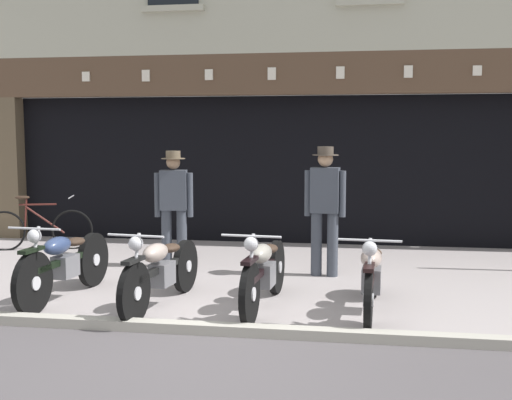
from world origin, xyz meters
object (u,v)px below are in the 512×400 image
(motorcycle_left, at_px, (64,262))
(motorcycle_center_right, at_px, (371,275))
(advert_board_near, at_px, (193,150))
(salesman_left, at_px, (174,203))
(leaning_bicycle, at_px, (38,228))
(motorcycle_center_left, at_px, (161,270))
(shopkeeper_center, at_px, (325,204))
(motorcycle_center, at_px, (264,270))

(motorcycle_left, height_order, motorcycle_center_right, motorcycle_left)
(motorcycle_center_right, distance_m, advert_board_near, 5.47)
(salesman_left, height_order, leaning_bicycle, salesman_left)
(motorcycle_center_left, height_order, advert_board_near, advert_board_near)
(motorcycle_left, bearing_deg, advert_board_near, -90.62)
(salesman_left, xyz_separation_m, shopkeeper_center, (2.19, -0.25, 0.05))
(motorcycle_center, relative_size, advert_board_near, 2.16)
(shopkeeper_center, relative_size, advert_board_near, 1.93)
(shopkeeper_center, distance_m, advert_board_near, 3.70)
(salesman_left, distance_m, leaning_bicycle, 2.87)
(motorcycle_left, bearing_deg, motorcycle_center_left, 178.58)
(advert_board_near, height_order, leaning_bicycle, advert_board_near)
(motorcycle_center_right, bearing_deg, advert_board_near, -50.58)
(motorcycle_center, distance_m, leaning_bicycle, 5.16)
(motorcycle_center_left, bearing_deg, motorcycle_left, 0.37)
(shopkeeper_center, bearing_deg, motorcycle_center, 76.78)
(shopkeeper_center, bearing_deg, motorcycle_left, 35.75)
(motorcycle_left, xyz_separation_m, leaning_bicycle, (-1.89, 2.93, -0.07))
(motorcycle_center_left, xyz_separation_m, advert_board_near, (-0.79, 4.47, 1.22))
(leaning_bicycle, bearing_deg, motorcycle_center, 38.95)
(motorcycle_left, height_order, salesman_left, salesman_left)
(motorcycle_center_left, xyz_separation_m, shopkeeper_center, (1.73, 1.84, 0.56))
(motorcycle_left, relative_size, motorcycle_center_left, 0.99)
(motorcycle_center_left, xyz_separation_m, motorcycle_center, (1.14, 0.12, 0.00))
(motorcycle_center, height_order, salesman_left, salesman_left)
(motorcycle_center, height_order, motorcycle_center_right, motorcycle_center)
(motorcycle_center_right, height_order, leaning_bicycle, leaning_bicycle)
(salesman_left, bearing_deg, advert_board_near, -90.57)
(motorcycle_center, distance_m, salesman_left, 2.59)
(motorcycle_center_right, xyz_separation_m, leaning_bicycle, (-5.41, 2.93, -0.05))
(motorcycle_left, distance_m, motorcycle_center_right, 3.52)
(motorcycle_center, bearing_deg, advert_board_near, -61.42)
(motorcycle_center_right, xyz_separation_m, salesman_left, (-2.77, 1.96, 0.52))
(motorcycle_left, relative_size, salesman_left, 1.18)
(advert_board_near, bearing_deg, motorcycle_center_right, -54.50)
(motorcycle_left, xyz_separation_m, motorcycle_center_right, (3.52, -0.01, -0.02))
(motorcycle_center, height_order, shopkeeper_center, shopkeeper_center)
(advert_board_near, distance_m, leaning_bicycle, 3.00)
(shopkeeper_center, distance_m, leaning_bicycle, 5.02)
(motorcycle_center_left, xyz_separation_m, motorcycle_center_right, (2.31, 0.13, -0.01))
(salesman_left, relative_size, shopkeeper_center, 0.96)
(motorcycle_center_right, bearing_deg, salesman_left, -31.42)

